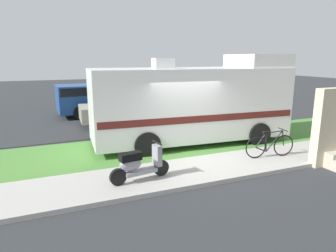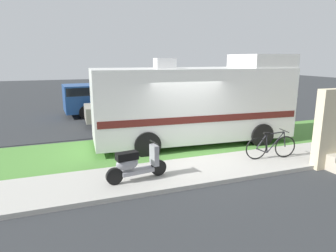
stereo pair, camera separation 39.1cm
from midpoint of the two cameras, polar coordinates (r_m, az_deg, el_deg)
ground_plane at (r=10.06m, az=5.67°, el=-6.16°), size 80.00×80.00×0.00m
sidewalk at (r=9.05m, az=9.02°, el=-8.08°), size 24.00×2.00×0.12m
grass_strip at (r=11.35m, az=2.37°, el=-3.67°), size 24.00×3.40×0.08m
motorhome_rv at (r=11.42m, az=6.34°, el=4.47°), size 7.59×2.85×3.40m
scooter at (r=7.88m, az=-4.93°, el=-7.19°), size 1.69×0.56×0.97m
bicycle at (r=10.14m, az=20.08°, el=-3.70°), size 1.70×0.52×0.91m
pickup_truck_near at (r=15.43m, az=-2.43°, el=4.24°), size 5.50×2.23×1.79m
pickup_truck_far at (r=17.89m, az=-11.77°, el=5.19°), size 5.51×2.43×1.79m
bottle_green at (r=11.20m, az=29.35°, el=-4.57°), size 0.07×0.07×0.27m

